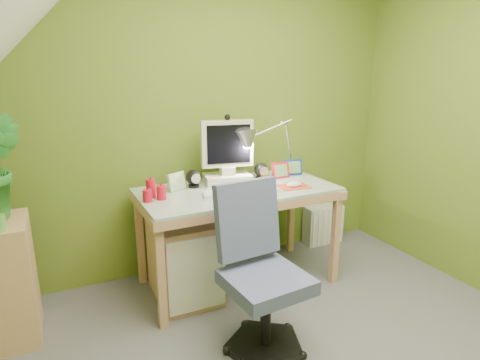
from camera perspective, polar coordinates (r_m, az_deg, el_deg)
name	(u,v)px	position (r m, az deg, el deg)	size (l,w,h in m)	color
wall_back	(207,117)	(3.09, -4.78, 8.96)	(3.20, 0.01, 2.40)	olive
desk	(238,237)	(2.96, -0.34, -8.04)	(1.38, 0.69, 0.74)	tan
monitor	(227,150)	(2.93, -1.84, 4.23)	(0.35, 0.20, 0.48)	beige
speaker_left	(194,178)	(2.86, -6.62, 0.25)	(0.11, 0.11, 0.13)	black
speaker_right	(261,171)	(3.07, 2.98, 1.33)	(0.10, 0.10, 0.13)	black
keyboard	(235,194)	(2.67, -0.65, -1.95)	(0.42, 0.13, 0.02)	silver
mousepad	(294,187)	(2.89, 7.69, -0.92)	(0.22, 0.15, 0.01)	#C6401F
mouse	(294,184)	(2.88, 7.70, -0.61)	(0.11, 0.07, 0.04)	white
amber_tumbler	(265,182)	(2.83, 3.64, -0.31)	(0.07, 0.07, 0.09)	#945115
candle_cluster	(152,190)	(2.64, -12.36, -1.41)	(0.16, 0.14, 0.12)	red
photo_frame_red	(280,170)	(3.11, 5.77, 1.41)	(0.14, 0.02, 0.12)	red
photo_frame_blue	(293,167)	(3.21, 7.55, 1.83)	(0.14, 0.02, 0.12)	navy
photo_frame_green	(177,182)	(2.81, -9.00, -0.22)	(0.14, 0.02, 0.12)	#ADD18F
desk_lamp	(281,135)	(3.12, 5.81, 6.33)	(0.60, 0.26, 0.64)	silver
side_ledge	(9,281)	(2.74, -30.01, -12.30)	(0.27, 0.42, 0.73)	tan
task_chair	(266,281)	(2.26, 3.75, -14.11)	(0.48, 0.48, 0.87)	#454F72
radiator	(323,224)	(3.77, 11.70, -6.20)	(0.35, 0.14, 0.35)	silver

